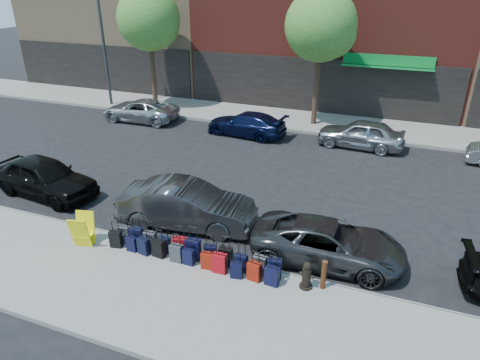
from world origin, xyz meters
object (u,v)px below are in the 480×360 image
at_px(tree_center, 323,28).
at_px(bollard, 324,274).
at_px(suitcase_front_5, 193,249).
at_px(streetlight, 105,33).
at_px(fire_hydrant, 307,276).
at_px(display_rack, 83,230).
at_px(car_near_0, 45,177).
at_px(car_near_1, 186,205).
at_px(car_far_1, 246,124).
at_px(tree_left, 151,21).
at_px(car_far_0, 140,110).
at_px(car_far_2, 361,134).
at_px(car_near_2, 328,243).

distance_m(tree_center, bollard, 15.38).
relative_size(tree_center, suitcase_front_5, 6.81).
relative_size(streetlight, fire_hydrant, 10.01).
bearing_deg(display_rack, car_near_0, 133.63).
xyz_separation_m(display_rack, car_near_1, (2.35, 2.46, 0.10)).
bearing_deg(car_far_1, suitcase_front_5, 18.38).
bearing_deg(tree_center, car_near_0, -123.25).
bearing_deg(fire_hydrant, display_rack, -167.51).
distance_m(tree_left, car_far_0, 5.52).
distance_m(tree_center, car_far_2, 6.03).
bearing_deg(car_far_2, car_near_2, 4.86).
relative_size(tree_center, fire_hydrant, 9.10).
relative_size(suitcase_front_5, car_near_2, 0.23).
xyz_separation_m(fire_hydrant, car_far_0, (-12.81, 11.65, 0.12)).
distance_m(tree_left, car_near_0, 13.42).
relative_size(car_far_0, car_far_2, 1.09).
relative_size(car_near_0, car_near_2, 0.98).
bearing_deg(display_rack, streetlight, 109.62).
relative_size(suitcase_front_5, bollard, 1.24).
bearing_deg(car_near_1, car_far_2, -32.89).
xyz_separation_m(tree_left, streetlight, (-2.94, -0.70, -0.75)).
xyz_separation_m(bollard, car_far_2, (-0.43, 11.68, 0.12)).
bearing_deg(car_near_0, car_far_0, 17.82).
relative_size(car_near_0, car_far_0, 0.97).
relative_size(tree_center, car_near_1, 1.55).
distance_m(tree_center, car_near_1, 13.39).
relative_size(car_near_0, car_near_1, 0.95).
bearing_deg(car_far_1, car_near_2, 38.35).
xyz_separation_m(display_rack, car_far_2, (6.99, 12.31, 0.05)).
height_order(tree_center, suitcase_front_5, tree_center).
distance_m(tree_left, tree_center, 10.50).
height_order(display_rack, car_far_1, car_far_1).
xyz_separation_m(bollard, car_near_1, (-5.07, 1.82, 0.18)).
height_order(car_far_0, car_far_1, car_far_0).
relative_size(car_near_0, car_far_2, 1.06).
height_order(car_near_2, car_far_2, car_far_2).
distance_m(tree_left, display_rack, 16.84).
distance_m(display_rack, car_near_0, 4.65).
xyz_separation_m(suitcase_front_5, display_rack, (-3.53, -0.57, 0.19)).
bearing_deg(bollard, car_near_2, 95.98).
xyz_separation_m(tree_left, car_far_0, (0.47, -2.73, -4.77)).
xyz_separation_m(fire_hydrant, car_near_1, (-4.64, 1.96, 0.25)).
height_order(car_near_1, car_far_0, car_near_1).
height_order(fire_hydrant, display_rack, display_rack).
bearing_deg(fire_hydrant, car_near_2, 88.97).
relative_size(tree_left, car_far_2, 1.72).
bearing_deg(tree_left, display_rack, -67.07).
height_order(tree_center, car_near_2, tree_center).
bearing_deg(tree_left, car_far_1, -21.85).
bearing_deg(streetlight, suitcase_front_5, -46.83).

